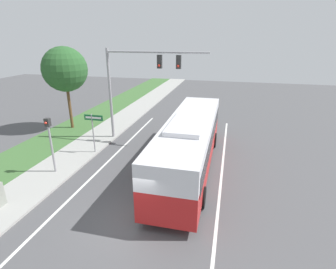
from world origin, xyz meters
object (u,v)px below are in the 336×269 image
(pedestrian_signal, at_px, (50,137))
(signal_gantry, at_px, (137,76))
(street_sign, at_px, (93,127))
(bus, at_px, (190,140))

(pedestrian_signal, bearing_deg, signal_gantry, 63.37)
(signal_gantry, relative_size, pedestrian_signal, 2.18)
(street_sign, bearing_deg, bus, -5.50)
(signal_gantry, bearing_deg, pedestrian_signal, -116.63)
(bus, xyz_separation_m, signal_gantry, (-4.46, 3.67, 3.09))
(signal_gantry, height_order, pedestrian_signal, signal_gantry)
(bus, height_order, street_sign, bus)
(street_sign, bearing_deg, signal_gantry, 55.20)
(signal_gantry, distance_m, pedestrian_signal, 7.35)
(bus, distance_m, signal_gantry, 6.55)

